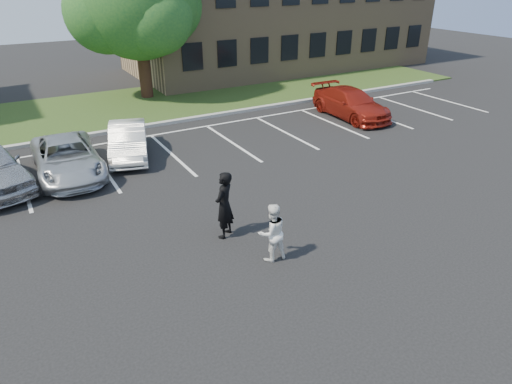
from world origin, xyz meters
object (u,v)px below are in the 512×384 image
tree (138,0)px  car_red_compact (351,103)px  man_black_suit (224,205)px  office_building (279,9)px  car_white_sedan (128,141)px  man_white_shirt (272,233)px  car_silver_minivan (67,158)px

tree → car_red_compact: 12.82m
man_black_suit → car_red_compact: (10.77, 7.28, -0.28)m
office_building → car_white_sedan: office_building is taller
office_building → man_white_shirt: office_building is taller
car_white_sedan → car_red_compact: 11.41m
office_building → car_silver_minivan: (-18.01, -14.06, -3.49)m
office_building → tree: size_ratio=2.55×
car_silver_minivan → car_white_sedan: (2.45, 0.72, -0.00)m
car_white_sedan → man_white_shirt: bearing=-66.6°
car_white_sedan → car_red_compact: size_ratio=0.83×
office_building → car_white_sedan: bearing=-139.4°
car_silver_minivan → man_black_suit: bearing=-63.7°
car_white_sedan → car_red_compact: bearing=15.0°
tree → man_white_shirt: bearing=-97.7°
man_black_suit → car_silver_minivan: (-3.09, 6.75, -0.32)m
car_red_compact → tree: bearing=132.4°
office_building → tree: (-11.93, -4.47, 1.19)m
tree → car_red_compact: bearing=-49.3°
man_black_suit → car_red_compact: 13.00m
car_silver_minivan → office_building: bearing=39.7°
tree → car_red_compact: (7.79, -9.06, -4.64)m
man_white_shirt → tree: bearing=-96.2°
man_white_shirt → car_silver_minivan: 9.16m
man_black_suit → car_red_compact: size_ratio=0.40×
car_red_compact → office_building: bearing=74.7°
office_building → man_black_suit: size_ratio=11.33×
man_black_suit → office_building: bearing=-163.4°
car_silver_minivan → car_red_compact: size_ratio=0.98×
man_white_shirt → car_white_sedan: man_white_shirt is taller
tree → car_red_compact: size_ratio=1.80×
car_white_sedan → car_red_compact: (11.41, -0.20, 0.04)m
man_white_shirt → car_silver_minivan: (-3.64, 8.40, -0.13)m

